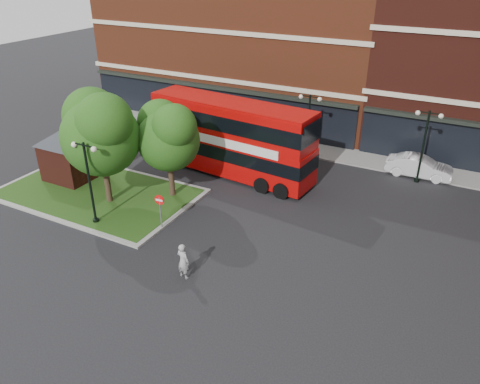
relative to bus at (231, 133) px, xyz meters
The scene contains 15 objects.
ground 10.46m from the bus, 79.32° to the right, with size 120.00×120.00×0.00m, color black.
pavement_far 7.49m from the bus, 74.38° to the left, with size 44.00×3.00×0.12m, color slate.
terrace_far_left 15.94m from the bus, 113.47° to the left, with size 26.00×12.00×14.00m, color brown.
traffic_island 9.65m from the bus, 131.86° to the right, with size 12.60×7.60×0.15m.
kiosk 10.88m from the bus, 147.37° to the right, with size 6.51×6.51×3.60m.
tree_island_west 8.87m from the bus, 123.06° to the right, with size 5.40×4.71×7.21m.
tree_island_east 5.25m from the bus, 109.75° to the right, with size 4.46×3.90×6.29m.
lamp_island 10.32m from the bus, 110.67° to the right, with size 1.72×0.36×5.00m.
lamp_far_left 6.04m from the bus, 50.29° to the left, with size 1.72×0.36×5.00m.
lamp_far_right 12.74m from the bus, 21.40° to the left, with size 1.72×0.36×5.00m.
bus is the anchor object (origin of this frame).
woman 12.19m from the bus, 72.41° to the right, with size 0.68×0.45×1.87m, color #979699.
car_silver 6.04m from the bus, 124.01° to the left, with size 1.72×4.28×1.46m, color #A7A9AE.
car_white 13.22m from the bus, 25.31° to the left, with size 1.54×4.42×1.46m, color white.
no_entry_sign 8.48m from the bus, 89.60° to the right, with size 0.59×0.10×2.14m.
Camera 1 is at (12.60, -16.44, 14.10)m, focal length 35.00 mm.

